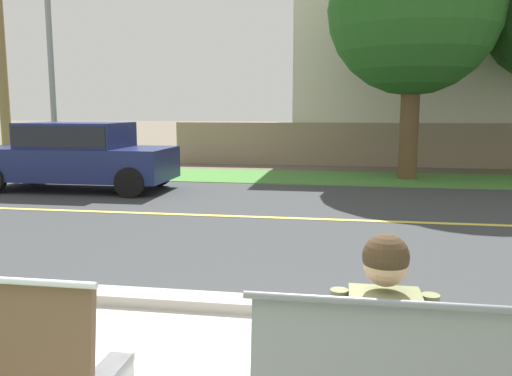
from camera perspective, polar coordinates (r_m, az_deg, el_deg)
name	(u,v)px	position (r m, az deg, el deg)	size (l,w,h in m)	color
ground_plane	(301,203)	(10.39, 4.95, -1.67)	(140.00, 140.00, 0.00)	#665B4C
curb_edge	(252,305)	(4.94, -0.47, -12.57)	(44.00, 0.30, 0.11)	#ADA89E
street_asphalt	(294,219)	(8.92, 4.17, -3.33)	(52.00, 8.00, 0.01)	#383A3D
road_centre_line	(294,218)	(8.92, 4.17, -3.30)	(48.00, 0.14, 0.01)	#E0CC4C
far_verge_grass	(313,177)	(14.30, 6.24, 1.15)	(48.00, 2.80, 0.02)	#478438
seated_person_olive	(381,340)	(2.84, 13.42, -15.79)	(0.52, 0.68, 1.25)	#333D56
car_navy_near	(77,153)	(12.64, -18.83, 3.63)	(4.30, 1.86, 1.54)	navy
streetlamp	(52,18)	(16.31, -21.26, 16.84)	(0.24, 2.10, 7.66)	gray
garden_wall	(371,145)	(17.50, 12.33, 4.63)	(13.00, 0.36, 1.40)	gray
house_across_street	(479,55)	(21.27, 23.01, 13.13)	(13.94, 6.91, 7.47)	beige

